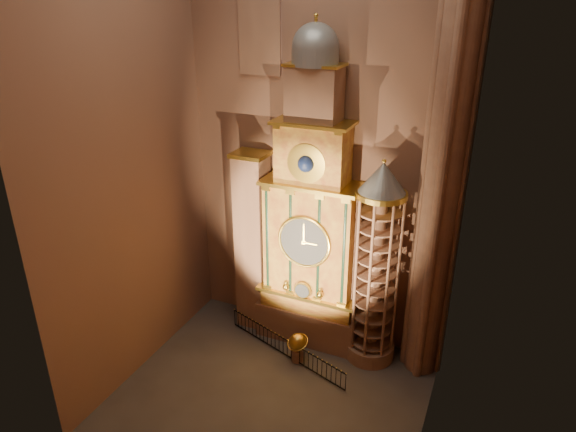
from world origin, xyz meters
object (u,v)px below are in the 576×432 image
at_px(portrait_tower, 253,242).
at_px(stair_turret, 376,268).
at_px(astronomical_clock, 311,227).
at_px(iron_railing, 285,347).
at_px(celestial_globe, 298,345).

height_order(portrait_tower, stair_turret, stair_turret).
height_order(astronomical_clock, stair_turret, astronomical_clock).
height_order(portrait_tower, iron_railing, portrait_tower).
bearing_deg(portrait_tower, stair_turret, -2.33).
bearing_deg(iron_railing, astronomical_clock, 75.63).
relative_size(stair_turret, iron_railing, 1.45).
bearing_deg(iron_railing, celestial_globe, -7.15).
distance_m(astronomical_clock, iron_railing, 6.50).
relative_size(astronomical_clock, portrait_tower, 1.64).
bearing_deg(portrait_tower, iron_railing, -36.60).
bearing_deg(stair_turret, celestial_globe, -149.58).
xyz_separation_m(portrait_tower, stair_turret, (6.90, -0.28, 0.12)).
bearing_deg(stair_turret, portrait_tower, 177.67).
xyz_separation_m(astronomical_clock, portrait_tower, (-3.40, 0.02, -1.53)).
distance_m(stair_turret, celestial_globe, 5.75).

